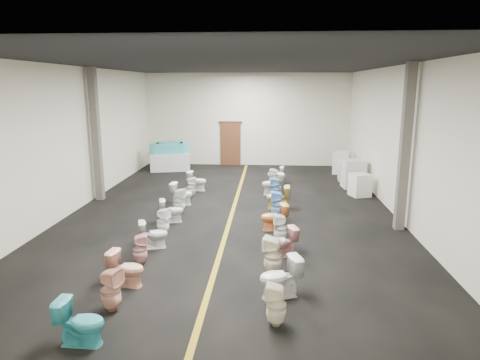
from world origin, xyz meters
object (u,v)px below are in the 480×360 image
(toilet_left_10, at_px, (197,181))
(toilet_right_10, at_px, (275,178))
(toilet_left_1, at_px, (111,290))
(toilet_left_4, at_px, (153,234))
(toilet_right_11, at_px, (276,174))
(toilet_right_9, at_px, (273,184))
(display_table, at_px, (170,162))
(toilet_left_9, at_px, (191,187))
(appliance_crate_c, at_px, (347,171))
(appliance_crate_d, at_px, (342,163))
(toilet_left_5, at_px, (163,221))
(appliance_crate_b, at_px, (353,174))
(toilet_right_5, at_px, (274,217))
(toilet_right_1, at_px, (280,278))
(toilet_right_6, at_px, (278,205))
(toilet_left_0, at_px, (81,322))
(toilet_right_2, at_px, (273,256))
(toilet_left_6, at_px, (172,211))
(toilet_right_3, at_px, (282,242))
(toilet_right_8, at_px, (275,189))
(toilet_left_7, at_px, (179,201))
(toilet_right_4, at_px, (280,228))
(bathtub, at_px, (170,148))
(toilet_right_7, at_px, (278,197))
(toilet_right_0, at_px, (276,305))
(appliance_crate_a, at_px, (360,185))
(toilet_left_3, at_px, (140,249))

(toilet_left_10, distance_m, toilet_right_10, 3.02)
(toilet_right_10, bearing_deg, toilet_left_1, 4.82)
(toilet_left_4, bearing_deg, toilet_right_11, -40.36)
(toilet_left_4, height_order, toilet_right_9, toilet_right_9)
(display_table, distance_m, toilet_left_9, 5.17)
(appliance_crate_c, distance_m, toilet_left_9, 6.82)
(appliance_crate_d, distance_m, toilet_left_5, 10.46)
(appliance_crate_c, height_order, toilet_right_11, appliance_crate_c)
(appliance_crate_b, height_order, toilet_right_5, appliance_crate_b)
(toilet_left_4, height_order, toilet_right_1, toilet_right_1)
(toilet_right_9, bearing_deg, toilet_right_6, -12.39)
(toilet_left_0, height_order, toilet_left_9, toilet_left_0)
(display_table, distance_m, appliance_crate_d, 7.90)
(toilet_right_2, bearing_deg, toilet_left_6, -124.49)
(toilet_left_6, relative_size, toilet_right_3, 0.98)
(toilet_left_6, distance_m, toilet_right_8, 3.98)
(toilet_left_5, xyz_separation_m, toilet_right_11, (3.07, 6.47, -0.02))
(toilet_left_7, xyz_separation_m, toilet_left_10, (0.06, 2.97, -0.03))
(toilet_right_4, xyz_separation_m, toilet_right_5, (-0.15, 0.94, -0.00))
(bathtub, distance_m, toilet_left_0, 13.85)
(toilet_left_0, relative_size, toilet_left_7, 0.94)
(display_table, bearing_deg, toilet_right_2, -66.74)
(toilet_left_7, bearing_deg, toilet_right_5, -107.40)
(toilet_left_6, relative_size, toilet_right_5, 0.94)
(appliance_crate_d, xyz_separation_m, toilet_left_7, (-6.04, -6.56, -0.10))
(toilet_left_5, relative_size, toilet_left_9, 1.00)
(appliance_crate_d, bearing_deg, toilet_right_11, -145.66)
(bathtub, relative_size, toilet_right_1, 2.30)
(toilet_right_7, bearing_deg, toilet_left_6, -60.11)
(toilet_left_10, distance_m, toilet_right_3, 6.93)
(toilet_right_4, bearing_deg, appliance_crate_c, 152.02)
(toilet_right_4, bearing_deg, toilet_right_0, -8.60)
(appliance_crate_c, distance_m, toilet_left_0, 13.51)
(appliance_crate_a, bearing_deg, appliance_crate_c, 90.00)
(toilet_left_9, bearing_deg, appliance_crate_b, -90.15)
(toilet_left_5, distance_m, toilet_right_9, 5.37)
(toilet_left_3, bearing_deg, toilet_left_7, -19.25)
(toilet_right_7, xyz_separation_m, toilet_right_11, (-0.03, 3.83, -0.05))
(toilet_right_9, bearing_deg, appliance_crate_c, 114.34)
(appliance_crate_d, relative_size, toilet_left_0, 1.33)
(toilet_left_3, xyz_separation_m, toilet_right_6, (3.10, 3.62, 0.07))
(appliance_crate_b, xyz_separation_m, toilet_right_6, (-3.00, -4.15, -0.13))
(toilet_right_2, height_order, toilet_right_10, toilet_right_2)
(display_table, height_order, toilet_right_2, toilet_right_2)
(display_table, xyz_separation_m, appliance_crate_c, (7.90, -1.66, 0.02))
(display_table, distance_m, bathtub, 0.67)
(appliance_crate_c, bearing_deg, appliance_crate_b, -90.00)
(toilet_right_11, bearing_deg, toilet_right_7, 7.13)
(toilet_left_7, bearing_deg, appliance_crate_c, -41.82)
(appliance_crate_a, bearing_deg, toilet_right_11, 146.82)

